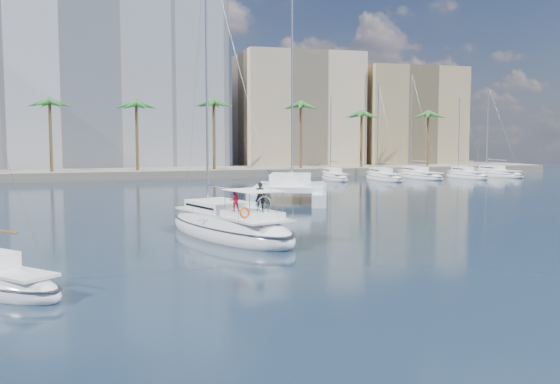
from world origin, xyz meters
name	(u,v)px	position (x,y,z in m)	size (l,w,h in m)	color
ground	(307,243)	(0.00, 0.00, 0.00)	(160.00, 160.00, 0.00)	black
quay	(176,172)	(0.00, 61.00, 0.60)	(120.00, 14.00, 1.20)	gray
building_modern	(92,87)	(-12.00, 73.00, 14.00)	(42.00, 16.00, 28.00)	silver
building_beige	(297,113)	(22.00, 70.00, 10.00)	(20.00, 14.00, 20.00)	beige
building_tan_right	(407,119)	(42.00, 68.00, 9.00)	(18.00, 12.00, 18.00)	tan
palm_centre	(179,106)	(0.00, 57.00, 10.28)	(3.60, 3.60, 12.30)	brown
palm_right	(395,109)	(34.00, 57.00, 10.28)	(3.60, 3.60, 12.30)	brown
main_sloop	(229,227)	(-3.77, 3.78, 0.56)	(7.95, 13.60, 19.23)	white
catamaran	(290,188)	(6.17, 23.07, 1.18)	(11.21, 15.16, 19.67)	white
seagull	(206,220)	(-5.29, 3.07, 1.13)	(1.10, 0.47, 0.20)	silver
moored_yacht_a	(334,180)	(20.00, 47.00, 0.00)	(2.72, 9.35, 11.90)	white
moored_yacht_b	(384,180)	(26.50, 45.00, 0.00)	(3.14, 10.78, 13.72)	white
moored_yacht_c	(419,178)	(33.00, 47.00, 0.00)	(3.55, 12.21, 15.54)	white
moored_yacht_d	(466,178)	(39.50, 45.00, 0.00)	(2.72, 9.35, 11.90)	white
moored_yacht_e	(496,176)	(46.00, 47.00, 0.00)	(3.14, 10.78, 13.72)	white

